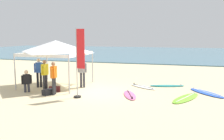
{
  "coord_description": "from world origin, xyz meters",
  "views": [
    {
      "loc": [
        4.8,
        -12.35,
        3.05
      ],
      "look_at": [
        0.53,
        1.67,
        1.0
      ],
      "focal_mm": 40.0,
      "sensor_mm": 36.0,
      "label": 1
    }
  ],
  "objects_px": {
    "person_grey": "(82,71)",
    "surfboard_blue": "(206,93)",
    "gear_bag_near_tent": "(55,89)",
    "surfboard_pink": "(130,95)",
    "person_orange": "(54,76)",
    "canopy_tent": "(56,46)",
    "surfboard_white": "(143,87)",
    "banner_flag": "(79,66)",
    "surfboard_teal": "(167,86)",
    "gear_bag_by_pole": "(48,92)",
    "person_blue": "(39,71)",
    "surfboard_lime": "(186,98)",
    "person_black": "(27,80)",
    "person_yellow": "(45,73)"
  },
  "relations": [
    {
      "from": "person_grey",
      "to": "surfboard_blue",
      "type": "bearing_deg",
      "value": 3.77
    },
    {
      "from": "surfboard_blue",
      "to": "gear_bag_near_tent",
      "type": "relative_size",
      "value": 3.85
    },
    {
      "from": "surfboard_pink",
      "to": "person_orange",
      "type": "xyz_separation_m",
      "value": [
        -3.8,
        -0.92,
        0.95
      ]
    },
    {
      "from": "canopy_tent",
      "to": "surfboard_pink",
      "type": "distance_m",
      "value": 5.47
    },
    {
      "from": "person_grey",
      "to": "surfboard_white",
      "type": "bearing_deg",
      "value": 16.74
    },
    {
      "from": "surfboard_pink",
      "to": "banner_flag",
      "type": "distance_m",
      "value": 2.97
    },
    {
      "from": "surfboard_teal",
      "to": "person_orange",
      "type": "xyz_separation_m",
      "value": [
        -5.43,
        -3.88,
        0.95
      ]
    },
    {
      "from": "gear_bag_by_pole",
      "to": "banner_flag",
      "type": "bearing_deg",
      "value": -3.69
    },
    {
      "from": "surfboard_blue",
      "to": "person_grey",
      "type": "distance_m",
      "value": 6.96
    },
    {
      "from": "person_grey",
      "to": "person_blue",
      "type": "bearing_deg",
      "value": -163.44
    },
    {
      "from": "person_orange",
      "to": "person_blue",
      "type": "bearing_deg",
      "value": 142.12
    },
    {
      "from": "canopy_tent",
      "to": "surfboard_lime",
      "type": "distance_m",
      "value": 7.96
    },
    {
      "from": "surfboard_pink",
      "to": "person_orange",
      "type": "relative_size",
      "value": 1.25
    },
    {
      "from": "surfboard_teal",
      "to": "gear_bag_near_tent",
      "type": "distance_m",
      "value": 6.62
    },
    {
      "from": "surfboard_blue",
      "to": "banner_flag",
      "type": "bearing_deg",
      "value": -155.36
    },
    {
      "from": "person_black",
      "to": "banner_flag",
      "type": "xyz_separation_m",
      "value": [
        3.22,
        -0.29,
        0.92
      ]
    },
    {
      "from": "surfboard_lime",
      "to": "banner_flag",
      "type": "bearing_deg",
      "value": -165.08
    },
    {
      "from": "person_black",
      "to": "surfboard_white",
      "type": "bearing_deg",
      "value": 27.79
    },
    {
      "from": "surfboard_pink",
      "to": "surfboard_white",
      "type": "bearing_deg",
      "value": 82.54
    },
    {
      "from": "canopy_tent",
      "to": "person_grey",
      "type": "bearing_deg",
      "value": 0.76
    },
    {
      "from": "surfboard_teal",
      "to": "gear_bag_by_pole",
      "type": "distance_m",
      "value": 6.97
    },
    {
      "from": "canopy_tent",
      "to": "surfboard_lime",
      "type": "height_order",
      "value": "canopy_tent"
    },
    {
      "from": "surfboard_teal",
      "to": "surfboard_blue",
      "type": "bearing_deg",
      "value": -31.85
    },
    {
      "from": "surfboard_blue",
      "to": "surfboard_teal",
      "type": "bearing_deg",
      "value": 148.15
    },
    {
      "from": "surfboard_white",
      "to": "surfboard_pink",
      "type": "bearing_deg",
      "value": -97.46
    },
    {
      "from": "surfboard_pink",
      "to": "surfboard_teal",
      "type": "relative_size",
      "value": 1.0
    },
    {
      "from": "person_blue",
      "to": "gear_bag_near_tent",
      "type": "distance_m",
      "value": 1.84
    },
    {
      "from": "surfboard_white",
      "to": "surfboard_lime",
      "type": "xyz_separation_m",
      "value": [
        2.45,
        -2.0,
        -0.0
      ]
    },
    {
      "from": "surfboard_pink",
      "to": "person_black",
      "type": "height_order",
      "value": "person_black"
    },
    {
      "from": "banner_flag",
      "to": "gear_bag_by_pole",
      "type": "distance_m",
      "value": 2.32
    },
    {
      "from": "surfboard_lime",
      "to": "person_yellow",
      "type": "bearing_deg",
      "value": -176.93
    },
    {
      "from": "person_blue",
      "to": "banner_flag",
      "type": "distance_m",
      "value": 3.7
    },
    {
      "from": "person_blue",
      "to": "gear_bag_by_pole",
      "type": "distance_m",
      "value": 2.25
    },
    {
      "from": "surfboard_blue",
      "to": "banner_flag",
      "type": "distance_m",
      "value": 6.81
    },
    {
      "from": "person_orange",
      "to": "banner_flag",
      "type": "distance_m",
      "value": 1.64
    },
    {
      "from": "person_black",
      "to": "surfboard_pink",
      "type": "bearing_deg",
      "value": 8.71
    },
    {
      "from": "surfboard_pink",
      "to": "person_yellow",
      "type": "distance_m",
      "value": 4.86
    },
    {
      "from": "surfboard_lime",
      "to": "banner_flag",
      "type": "xyz_separation_m",
      "value": [
        -5.01,
        -1.34,
        1.54
      ]
    },
    {
      "from": "gear_bag_by_pole",
      "to": "person_grey",
      "type": "bearing_deg",
      "value": 66.15
    },
    {
      "from": "surfboard_teal",
      "to": "person_yellow",
      "type": "distance_m",
      "value": 7.19
    },
    {
      "from": "canopy_tent",
      "to": "gear_bag_by_pole",
      "type": "xyz_separation_m",
      "value": [
        0.71,
        -2.18,
        -2.25
      ]
    },
    {
      "from": "surfboard_lime",
      "to": "banner_flag",
      "type": "distance_m",
      "value": 5.41
    },
    {
      "from": "canopy_tent",
      "to": "surfboard_pink",
      "type": "xyz_separation_m",
      "value": [
        4.8,
        -1.16,
        -2.35
      ]
    },
    {
      "from": "surfboard_pink",
      "to": "gear_bag_near_tent",
      "type": "xyz_separation_m",
      "value": [
        -4.12,
        -0.31,
        0.1
      ]
    },
    {
      "from": "surfboard_blue",
      "to": "person_black",
      "type": "relative_size",
      "value": 1.92
    },
    {
      "from": "surfboard_teal",
      "to": "person_orange",
      "type": "relative_size",
      "value": 1.25
    },
    {
      "from": "person_orange",
      "to": "banner_flag",
      "type": "height_order",
      "value": "banner_flag"
    },
    {
      "from": "person_orange",
      "to": "banner_flag",
      "type": "relative_size",
      "value": 0.5
    },
    {
      "from": "surfboard_teal",
      "to": "person_orange",
      "type": "distance_m",
      "value": 6.73
    },
    {
      "from": "surfboard_teal",
      "to": "surfboard_white",
      "type": "bearing_deg",
      "value": -150.71
    }
  ]
}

